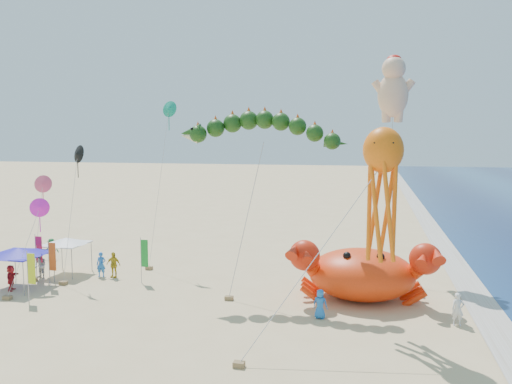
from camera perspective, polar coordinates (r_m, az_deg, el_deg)
ground at (r=31.68m, az=2.76°, el=-12.24°), size 320.00×320.00×0.00m
foam_strip at (r=31.92m, az=25.04°, el=-12.67°), size 320.00×320.00×0.00m
crab_inflatable at (r=31.98m, az=11.99°, el=-8.98°), size 8.92×6.07×3.91m
dragon_kite at (r=32.09m, az=0.64°, el=6.63°), size 10.53×4.14×11.42m
cherub_kite at (r=39.35m, az=15.41°, el=11.50°), size 2.25×5.86×16.17m
octopus_kite at (r=25.94m, az=14.21°, el=0.92°), size 7.27×6.75×10.56m
canopy_blue at (r=37.26m, az=-25.54°, el=-6.15°), size 3.71×3.71×2.71m
canopy_white at (r=39.55m, az=-20.89°, el=-5.28°), size 3.07×3.07×2.71m
feather_flags at (r=36.04m, az=-20.77°, el=-7.05°), size 8.44×5.39×3.20m
beachgoers at (r=36.76m, az=-17.31°, el=-8.48°), size 31.38×9.50×1.88m
small_kites at (r=38.14m, az=-19.12°, el=1.99°), size 9.35×11.24×12.99m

